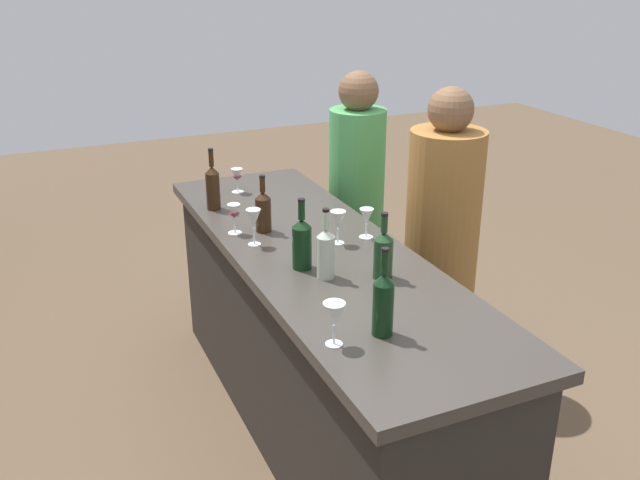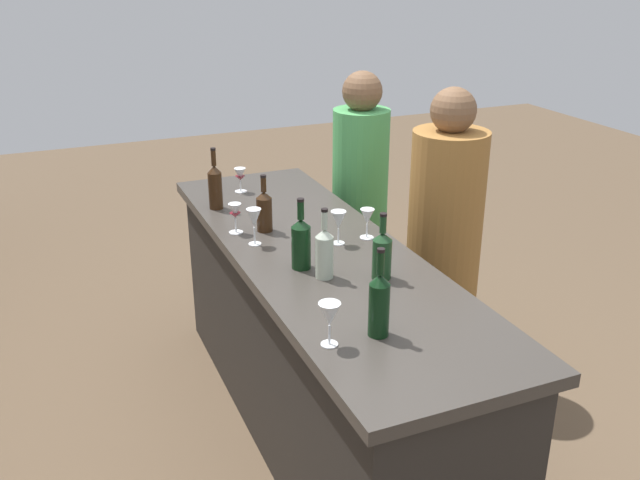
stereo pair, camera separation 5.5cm
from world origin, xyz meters
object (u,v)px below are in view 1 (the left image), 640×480
Objects in this scene: person_left_guest at (356,213)px; wine_glass_near_left at (367,218)px; wine_glass_far_left at (254,220)px; wine_glass_far_center at (234,213)px; wine_bottle_far_right_amber_brown at (213,186)px; wine_glass_near_center at (338,221)px; wine_glass_far_right at (334,315)px; wine_bottle_center_clear_pale at (326,252)px; wine_bottle_second_left_olive_green at (383,254)px; wine_bottle_rightmost_amber_brown at (263,210)px; wine_glass_near_right at (237,176)px; wine_bottle_leftmost_dark_green at (383,302)px; person_center_guest at (441,250)px; wine_bottle_second_right_dark_green at (302,242)px.

wine_glass_near_left is at bearing 54.35° from person_left_guest.
wine_glass_far_left is 1.17× the size of wine_glass_far_center.
wine_bottle_far_right_amber_brown is 2.05× the size of wine_glass_near_center.
person_left_guest is (1.64, -0.92, -0.33)m from wine_glass_far_right.
wine_glass_far_right is at bearing 158.47° from wine_bottle_center_clear_pale.
wine_glass_near_center is (0.30, -0.20, -0.00)m from wine_bottle_center_clear_pale.
wine_glass_near_left is 0.96m from wine_glass_far_right.
wine_bottle_second_left_olive_green is 0.81m from wine_glass_far_center.
wine_glass_near_right is (0.60, -0.06, -0.01)m from wine_bottle_rightmost_amber_brown.
wine_bottle_leftmost_dark_green is 2.24× the size of wine_glass_far_center.
wine_glass_near_right is at bearing -13.79° from person_left_guest.
wine_glass_near_right is (0.21, -0.19, -0.03)m from wine_bottle_far_right_amber_brown.
wine_bottle_far_right_amber_brown reaches higher than wine_bottle_second_left_olive_green.
person_center_guest is (-0.12, -1.07, -0.33)m from wine_glass_far_center.
wine_bottle_leftmost_dark_green reaches higher than wine_glass_far_center.
person_center_guest is (0.36, -0.94, -0.34)m from wine_bottle_second_right_dark_green.
person_left_guest is at bearing -59.36° from wine_glass_far_center.
wine_glass_near_center is at bearing 46.79° from person_left_guest.
wine_bottle_far_right_amber_brown is 0.20× the size of person_center_guest.
wine_glass_near_center is (-0.28, -0.25, 0.01)m from wine_bottle_rightmost_amber_brown.
wine_glass_far_right reaches higher than wine_glass_near_right.
wine_glass_near_left reaches higher than wine_glass_near_right.
wine_bottle_far_right_amber_brown is (1.46, 0.17, -0.00)m from wine_bottle_leftmost_dark_green.
wine_bottle_second_left_olive_green is 1.78× the size of wine_glass_far_right.
wine_glass_near_left is 1.05× the size of wine_glass_near_right.
wine_glass_far_right is 0.10× the size of person_left_guest.
wine_bottle_second_left_olive_green is 0.72m from wine_bottle_rightmost_amber_brown.
wine_bottle_center_clear_pale is 2.10× the size of wine_glass_near_left.
wine_glass_near_center is 0.92× the size of wine_glass_far_left.
wine_glass_near_left is 0.61m from wine_glass_far_center.
wine_glass_far_left is (0.93, 0.14, -0.00)m from wine_bottle_leftmost_dark_green.
wine_bottle_leftmost_dark_green is at bearing -173.24° from wine_bottle_far_right_amber_brown.
wine_bottle_second_right_dark_green reaches higher than wine_glass_far_left.
person_center_guest is at bearing -49.42° from wine_bottle_second_left_olive_green.
wine_bottle_center_clear_pale is at bearing -21.53° from wine_glass_far_right.
wine_bottle_far_right_amber_brown is 2.21× the size of wine_glass_far_center.
person_left_guest is at bearing -75.67° from person_center_guest.
wine_bottle_second_left_olive_green is at bearing 41.26° from person_center_guest.
wine_bottle_second_left_olive_green is 0.34m from wine_bottle_second_right_dark_green.
wine_glass_near_center is at bearing -111.68° from wine_glass_far_left.
wine_bottle_center_clear_pale is at bearing 146.53° from wine_glass_near_center.
wine_bottle_center_clear_pale reaches higher than wine_glass_near_center.
wine_glass_far_center is at bearing 160.84° from wine_glass_near_right.
wine_bottle_second_left_olive_green is at bearing -28.97° from wine_bottle_leftmost_dark_green.
wine_bottle_leftmost_dark_green is 1.18× the size of wine_bottle_rightmost_amber_brown.
wine_bottle_center_clear_pale reaches higher than wine_glass_far_right.
wine_glass_near_left is at bearing -141.24° from wine_bottle_far_right_amber_brown.
wine_glass_far_right is at bearing 49.35° from person_left_guest.
wine_bottle_far_right_amber_brown is at bearing 6.76° from wine_bottle_leftmost_dark_green.
person_center_guest is (0.17, -0.54, -0.32)m from wine_glass_near_left.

